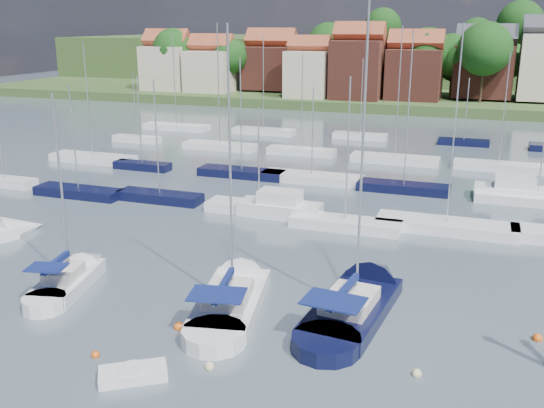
% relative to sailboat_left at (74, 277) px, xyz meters
% --- Properties ---
extents(ground, '(260.00, 260.00, 0.00)m').
position_rel_sailboat_left_xyz_m(ground, '(13.12, 37.25, -0.37)').
color(ground, '#414E58').
rests_on(ground, ground).
extents(sailboat_left, '(4.44, 9.71, 12.88)m').
position_rel_sailboat_left_xyz_m(sailboat_left, '(0.00, 0.00, 0.00)').
color(sailboat_left, silver).
rests_on(sailboat_left, ground).
extents(sailboat_centre, '(5.68, 13.05, 17.12)m').
position_rel_sailboat_left_xyz_m(sailboat_centre, '(10.42, 1.54, -0.02)').
color(sailboat_centre, silver).
rests_on(sailboat_centre, ground).
extents(sailboat_navy, '(4.88, 13.72, 18.51)m').
position_rel_sailboat_left_xyz_m(sailboat_navy, '(17.67, 3.25, -0.02)').
color(sailboat_navy, black).
rests_on(sailboat_navy, ground).
extents(tender, '(3.34, 2.88, 0.66)m').
position_rel_sailboat_left_xyz_m(tender, '(9.31, -8.14, -0.11)').
color(tender, silver).
rests_on(tender, ground).
extents(buoy_b, '(0.44, 0.44, 0.44)m').
position_rel_sailboat_left_xyz_m(buoy_b, '(6.53, -7.10, -0.37)').
color(buoy_b, '#D85914').
rests_on(buoy_b, ground).
extents(buoy_c, '(0.55, 0.55, 0.55)m').
position_rel_sailboat_left_xyz_m(buoy_c, '(9.03, -3.20, -0.37)').
color(buoy_c, '#D85914').
rests_on(buoy_c, ground).
extents(buoy_d, '(0.46, 0.46, 0.46)m').
position_rel_sailboat_left_xyz_m(buoy_d, '(12.26, -6.20, -0.37)').
color(buoy_d, beige).
rests_on(buoy_d, ground).
extents(buoy_e, '(0.44, 0.44, 0.44)m').
position_rel_sailboat_left_xyz_m(buoy_e, '(15.51, 3.37, -0.37)').
color(buoy_e, '#D85914').
rests_on(buoy_e, ground).
extents(buoy_f, '(0.46, 0.46, 0.46)m').
position_rel_sailboat_left_xyz_m(buoy_f, '(21.58, -3.54, -0.37)').
color(buoy_f, beige).
rests_on(buoy_f, ground).
extents(buoy_g, '(0.52, 0.52, 0.52)m').
position_rel_sailboat_left_xyz_m(buoy_g, '(27.07, 1.89, -0.37)').
color(buoy_g, '#D85914').
rests_on(buoy_g, ground).
extents(marina_field, '(79.62, 41.41, 15.93)m').
position_rel_sailboat_left_xyz_m(marina_field, '(15.03, 32.40, 0.07)').
color(marina_field, silver).
rests_on(marina_field, ground).
extents(far_shore_town, '(212.46, 90.00, 22.27)m').
position_rel_sailboat_left_xyz_m(far_shore_town, '(15.35, 129.91, 4.24)').
color(far_shore_town, '#365028').
rests_on(far_shore_town, ground).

